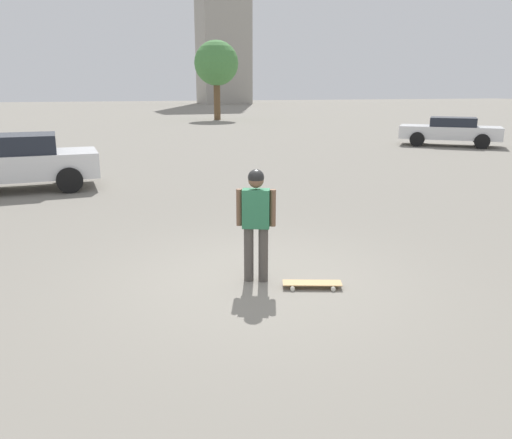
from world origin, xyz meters
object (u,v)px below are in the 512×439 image
at_px(skateboard, 312,283).
at_px(person, 256,216).
at_px(car_parked_far, 450,131).
at_px(car_parked_near, 17,161).

bearing_deg(skateboard, person, -17.92).
relative_size(person, car_parked_far, 0.35).
height_order(car_parked_near, car_parked_far, car_parked_near).
xyz_separation_m(person, skateboard, (-0.51, -0.66, -0.90)).
bearing_deg(car_parked_far, skateboard, 84.79).
relative_size(car_parked_near, car_parked_far, 0.91).
height_order(skateboard, car_parked_far, car_parked_far).
relative_size(person, skateboard, 1.92).
height_order(person, car_parked_near, person).
height_order(person, car_parked_far, person).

